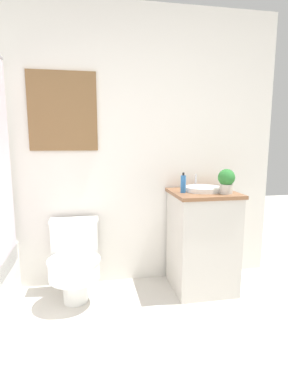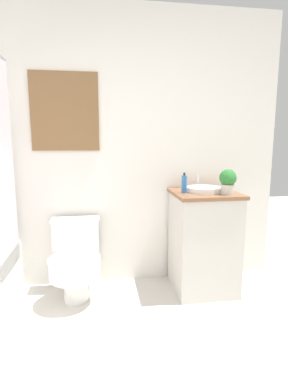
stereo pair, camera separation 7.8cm
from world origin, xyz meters
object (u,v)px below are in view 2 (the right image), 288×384
(soap_bottle, at_px, (184,184))
(potted_plant, at_px, (228,181))
(toilet, at_px, (76,259))
(sink, at_px, (204,189))

(soap_bottle, xyz_separation_m, potted_plant, (0.34, -0.11, 0.04))
(soap_bottle, height_order, potted_plant, potted_plant)
(toilet, distance_m, sink, 1.25)
(sink, height_order, soap_bottle, soap_bottle)
(potted_plant, bearing_deg, sink, 133.52)
(toilet, relative_size, potted_plant, 3.19)
(soap_bottle, relative_size, potted_plant, 0.84)
(toilet, distance_m, potted_plant, 1.43)
(sink, bearing_deg, soap_bottle, -167.39)
(toilet, relative_size, sink, 1.85)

